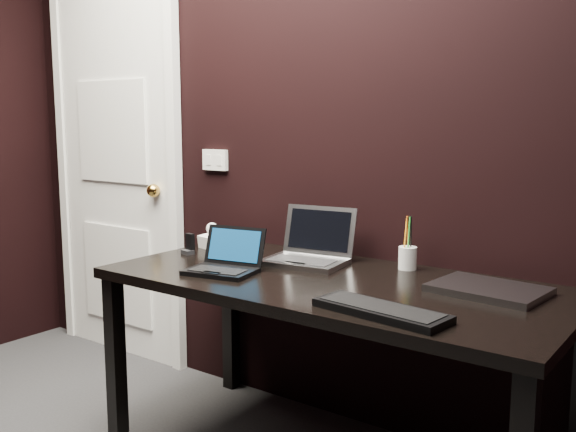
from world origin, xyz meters
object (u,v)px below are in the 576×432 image
Objects in this scene: pen_cup at (408,257)px; desk at (331,299)px; netbook at (225,264)px; desk_phone at (225,239)px; ext_keyboard at (381,310)px; mobile_phone at (189,246)px; silver_laptop at (309,253)px; door at (116,169)px; closed_laptop at (489,289)px.

desk is at bearing -117.39° from pen_cup.
netbook is at bearing -158.53° from desk.
netbook is 1.19× the size of desk_phone.
desk_phone reaches higher than desk.
netbook is at bearing 169.97° from ext_keyboard.
ext_keyboard is at bearing -15.06° from mobile_phone.
silver_laptop is at bearing 142.22° from desk.
desk_phone is 2.75× the size of mobile_phone.
door reaches higher than desk_phone.
ext_keyboard is at bearing -18.17° from door.
pen_cup is (-0.37, 0.16, 0.04)m from closed_laptop.
ext_keyboard is 1.12m from mobile_phone.
closed_laptop is 1.83× the size of pen_cup.
silver_laptop is 0.92× the size of closed_laptop.
silver_laptop reaches higher than ext_keyboard.
door is at bearing 171.74° from silver_laptop.
ext_keyboard is 1.14m from desk_phone.
pen_cup is (0.89, 0.29, 0.02)m from mobile_phone.
door is 2.12m from ext_keyboard.
desk is at bearing -15.65° from desk_phone.
silver_laptop is (0.17, 0.32, 0.01)m from netbook.
mobile_phone reaches higher than desk.
netbook is 0.67× the size of ext_keyboard.
closed_laptop is at bearing -1.71° from silver_laptop.
door is 1.82m from pen_cup.
desk_phone is 0.19m from mobile_phone.
ext_keyboard is at bearing -10.03° from netbook.
mobile_phone is at bearing -163.04° from silver_laptop.
netbook is at bearing -22.59° from door.
desk is 6.97× the size of desk_phone.
mobile_phone is at bearing 179.22° from desk.
closed_laptop is (0.18, 0.43, -0.00)m from ext_keyboard.
ext_keyboard is at bearing -112.55° from closed_laptop.
desk is 19.14× the size of mobile_phone.
door is at bearing 169.23° from desk_phone.
pen_cup is at bearing 108.48° from ext_keyboard.
silver_laptop reaches higher than pen_cup.
netbook is (-0.38, -0.15, 0.11)m from desk.
door is at bearing 158.30° from mobile_phone.
door is at bearing 173.96° from closed_laptop.
netbook is at bearing -140.04° from pen_cup.
closed_laptop is 4.29× the size of mobile_phone.
silver_laptop is at bearing 141.66° from ext_keyboard.
closed_laptop is at bearing -22.87° from pen_cup.
netbook reaches higher than closed_laptop.
pen_cup is (0.84, 0.11, 0.01)m from desk_phone.
door is 1.02m from desk_phone.
mobile_phone is (-1.26, -0.13, 0.02)m from closed_laptop.
door is 10.31× the size of pen_cup.
desk is 0.72m from desk_phone.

